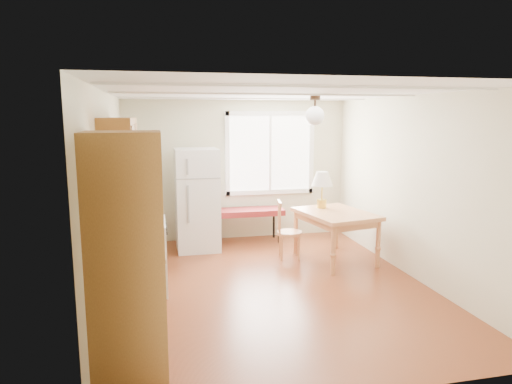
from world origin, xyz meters
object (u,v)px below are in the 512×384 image
object	(u,v)px
chair	(284,226)
refrigerator	(197,200)
bench	(247,213)
dining_table	(336,218)

from	to	relation	value
chair	refrigerator	bearing A→B (deg)	157.94
bench	refrigerator	bearing A→B (deg)	-163.71
bench	dining_table	bearing A→B (deg)	-49.05
refrigerator	bench	size ratio (longest dim) A/B	1.31
refrigerator	chair	distance (m)	1.54
refrigerator	chair	xyz separation A→B (m)	(1.28, -0.79, -0.33)
refrigerator	dining_table	world-z (taller)	refrigerator
dining_table	chair	xyz separation A→B (m)	(-0.74, 0.28, -0.15)
bench	chair	xyz separation A→B (m)	(0.39, -1.04, -0.02)
refrigerator	bench	world-z (taller)	refrigerator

